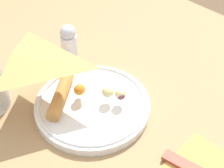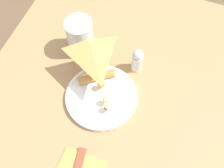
# 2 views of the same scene
# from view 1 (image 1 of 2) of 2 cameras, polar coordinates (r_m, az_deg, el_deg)

# --- Properties ---
(dining_table) EXTENTS (1.05, 0.84, 0.74)m
(dining_table) POSITION_cam_1_polar(r_m,az_deg,el_deg) (0.74, 0.37, -8.82)
(dining_table) COLOR #A87F51
(dining_table) RESTS_ON ground_plane
(plate_pizza) EXTENTS (0.22, 0.22, 0.05)m
(plate_pizza) POSITION_cam_1_polar(r_m,az_deg,el_deg) (0.64, -3.10, -3.20)
(plate_pizza) COLOR white
(plate_pizza) RESTS_ON dining_table
(salt_shaker) EXTENTS (0.03, 0.03, 0.09)m
(salt_shaker) POSITION_cam_1_polar(r_m,az_deg,el_deg) (0.73, -7.17, 6.65)
(salt_shaker) COLOR silver
(salt_shaker) RESTS_ON dining_table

